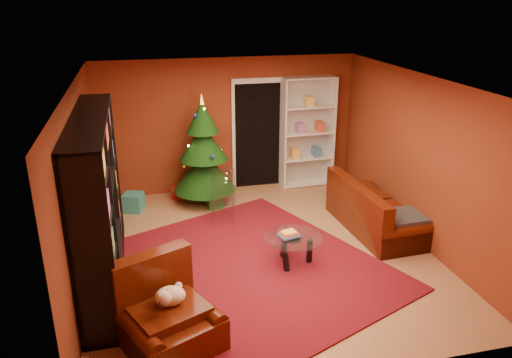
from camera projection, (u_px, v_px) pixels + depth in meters
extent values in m
cube|color=#996540|center=(262.00, 253.00, 7.65)|extent=(5.00, 5.50, 0.05)
cube|color=silver|center=(263.00, 80.00, 6.71)|extent=(5.00, 5.50, 0.05)
cube|color=maroon|center=(228.00, 125.00, 9.71)|extent=(5.00, 0.05, 2.60)
cube|color=maroon|center=(79.00, 187.00, 6.63)|extent=(0.05, 5.50, 2.60)
cube|color=maroon|center=(420.00, 159.00, 7.73)|extent=(0.05, 5.50, 2.60)
cube|color=maroon|center=(250.00, 267.00, 7.20)|extent=(4.56, 4.85, 0.02)
cube|color=teal|center=(133.00, 202.00, 9.02)|extent=(0.42, 0.42, 0.33)
cube|color=#1F621F|center=(214.00, 200.00, 9.19)|extent=(0.29, 0.29, 0.26)
cube|color=#A11110|center=(178.00, 193.00, 9.61)|extent=(0.27, 0.27, 0.21)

